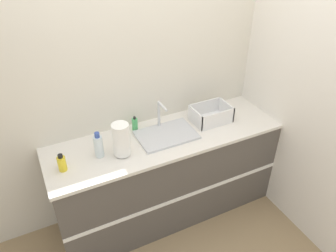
{
  "coord_description": "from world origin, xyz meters",
  "views": [
    {
      "loc": [
        -1.0,
        -1.76,
        2.54
      ],
      "look_at": [
        -0.0,
        0.27,
        1.03
      ],
      "focal_mm": 35.0,
      "sensor_mm": 36.0,
      "label": 1
    }
  ],
  "objects_px": {
    "soap_dispenser": "(135,124)",
    "paper_towel_roll": "(121,140)",
    "sink": "(166,133)",
    "dish_rack": "(211,116)",
    "bottle_clear": "(99,146)",
    "bottle_yellow": "(62,163)"
  },
  "relations": [
    {
      "from": "soap_dispenser",
      "to": "paper_towel_roll",
      "type": "bearing_deg",
      "value": -127.75
    },
    {
      "from": "sink",
      "to": "paper_towel_roll",
      "type": "distance_m",
      "value": 0.45
    },
    {
      "from": "dish_rack",
      "to": "bottle_clear",
      "type": "height_order",
      "value": "bottle_clear"
    },
    {
      "from": "sink",
      "to": "soap_dispenser",
      "type": "distance_m",
      "value": 0.29
    },
    {
      "from": "paper_towel_roll",
      "to": "bottle_yellow",
      "type": "height_order",
      "value": "paper_towel_roll"
    },
    {
      "from": "paper_towel_roll",
      "to": "bottle_clear",
      "type": "height_order",
      "value": "paper_towel_roll"
    },
    {
      "from": "sink",
      "to": "bottle_clear",
      "type": "distance_m",
      "value": 0.6
    },
    {
      "from": "sink",
      "to": "bottle_yellow",
      "type": "height_order",
      "value": "sink"
    },
    {
      "from": "dish_rack",
      "to": "bottle_yellow",
      "type": "bearing_deg",
      "value": -176.09
    },
    {
      "from": "paper_towel_roll",
      "to": "soap_dispenser",
      "type": "xyz_separation_m",
      "value": [
        0.22,
        0.28,
        -0.08
      ]
    },
    {
      "from": "paper_towel_roll",
      "to": "bottle_clear",
      "type": "xyz_separation_m",
      "value": [
        -0.17,
        0.06,
        -0.05
      ]
    },
    {
      "from": "sink",
      "to": "bottle_yellow",
      "type": "relative_size",
      "value": 3.44
    },
    {
      "from": "sink",
      "to": "bottle_yellow",
      "type": "distance_m",
      "value": 0.89
    },
    {
      "from": "sink",
      "to": "dish_rack",
      "type": "distance_m",
      "value": 0.47
    },
    {
      "from": "sink",
      "to": "bottle_clear",
      "type": "bearing_deg",
      "value": -178.06
    },
    {
      "from": "bottle_yellow",
      "to": "soap_dispenser",
      "type": "distance_m",
      "value": 0.73
    },
    {
      "from": "dish_rack",
      "to": "bottle_clear",
      "type": "distance_m",
      "value": 1.06
    },
    {
      "from": "soap_dispenser",
      "to": "bottle_clear",
      "type": "bearing_deg",
      "value": -150.33
    },
    {
      "from": "sink",
      "to": "paper_towel_roll",
      "type": "relative_size",
      "value": 1.77
    },
    {
      "from": "sink",
      "to": "dish_rack",
      "type": "height_order",
      "value": "sink"
    },
    {
      "from": "sink",
      "to": "dish_rack",
      "type": "xyz_separation_m",
      "value": [
        0.47,
        0.03,
        0.04
      ]
    },
    {
      "from": "paper_towel_roll",
      "to": "bottle_yellow",
      "type": "distance_m",
      "value": 0.47
    }
  ]
}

